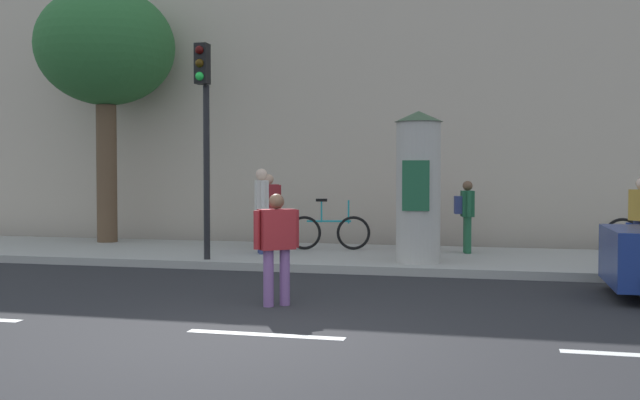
{
  "coord_description": "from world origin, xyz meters",
  "views": [
    {
      "loc": [
        2.52,
        -7.71,
        1.78
      ],
      "look_at": [
        0.13,
        2.0,
        1.42
      ],
      "focal_mm": 41.52,
      "sensor_mm": 36.0,
      "label": 1
    }
  ],
  "objects_px": {
    "traffic_light": "(204,114)",
    "pedestrian_near_pole": "(277,240)",
    "pedestrian_with_backpack": "(268,204)",
    "poster_column": "(418,186)",
    "pedestrian_tallest": "(262,204)",
    "pedestrian_in_light_jacket": "(408,205)",
    "street_tree": "(105,50)",
    "bicycle_leaning": "(329,231)",
    "pedestrian_in_dark_shirt": "(466,211)"
  },
  "relations": [
    {
      "from": "traffic_light",
      "to": "pedestrian_near_pole",
      "type": "xyz_separation_m",
      "value": [
        2.5,
        -3.49,
        -2.0
      ]
    },
    {
      "from": "pedestrian_with_backpack",
      "to": "poster_column",
      "type": "bearing_deg",
      "value": -28.33
    },
    {
      "from": "pedestrian_tallest",
      "to": "pedestrian_in_light_jacket",
      "type": "height_order",
      "value": "pedestrian_tallest"
    },
    {
      "from": "street_tree",
      "to": "traffic_light",
      "type": "bearing_deg",
      "value": -38.0
    },
    {
      "from": "traffic_light",
      "to": "bicycle_leaning",
      "type": "bearing_deg",
      "value": 52.39
    },
    {
      "from": "poster_column",
      "to": "pedestrian_near_pole",
      "type": "relative_size",
      "value": 1.83
    },
    {
      "from": "street_tree",
      "to": "bicycle_leaning",
      "type": "bearing_deg",
      "value": -5.08
    },
    {
      "from": "pedestrian_in_dark_shirt",
      "to": "pedestrian_near_pole",
      "type": "bearing_deg",
      "value": -110.6
    },
    {
      "from": "traffic_light",
      "to": "pedestrian_in_light_jacket",
      "type": "relative_size",
      "value": 2.47
    },
    {
      "from": "pedestrian_tallest",
      "to": "pedestrian_near_pole",
      "type": "bearing_deg",
      "value": -69.41
    },
    {
      "from": "poster_column",
      "to": "street_tree",
      "type": "distance_m",
      "value": 8.57
    },
    {
      "from": "pedestrian_tallest",
      "to": "pedestrian_in_light_jacket",
      "type": "xyz_separation_m",
      "value": [
        2.8,
        1.44,
        -0.04
      ]
    },
    {
      "from": "pedestrian_tallest",
      "to": "pedestrian_in_dark_shirt",
      "type": "height_order",
      "value": "pedestrian_tallest"
    },
    {
      "from": "pedestrian_near_pole",
      "to": "pedestrian_tallest",
      "type": "height_order",
      "value": "pedestrian_tallest"
    },
    {
      "from": "traffic_light",
      "to": "street_tree",
      "type": "height_order",
      "value": "street_tree"
    },
    {
      "from": "pedestrian_near_pole",
      "to": "bicycle_leaning",
      "type": "relative_size",
      "value": 0.87
    },
    {
      "from": "traffic_light",
      "to": "poster_column",
      "type": "distance_m",
      "value": 4.2
    },
    {
      "from": "pedestrian_near_pole",
      "to": "pedestrian_with_backpack",
      "type": "distance_m",
      "value": 6.3
    },
    {
      "from": "pedestrian_near_pole",
      "to": "pedestrian_tallest",
      "type": "bearing_deg",
      "value": 110.59
    },
    {
      "from": "poster_column",
      "to": "bicycle_leaning",
      "type": "xyz_separation_m",
      "value": [
        -2.1,
        1.8,
        -1.01
      ]
    },
    {
      "from": "pedestrian_in_dark_shirt",
      "to": "bicycle_leaning",
      "type": "bearing_deg",
      "value": -179.4
    },
    {
      "from": "pedestrian_in_dark_shirt",
      "to": "street_tree",
      "type": "bearing_deg",
      "value": 176.86
    },
    {
      "from": "pedestrian_tallest",
      "to": "bicycle_leaning",
      "type": "distance_m",
      "value": 1.7
    },
    {
      "from": "pedestrian_in_dark_shirt",
      "to": "traffic_light",
      "type": "bearing_deg",
      "value": -152.83
    },
    {
      "from": "pedestrian_near_pole",
      "to": "pedestrian_in_light_jacket",
      "type": "height_order",
      "value": "pedestrian_in_light_jacket"
    },
    {
      "from": "street_tree",
      "to": "bicycle_leaning",
      "type": "distance_m",
      "value": 6.94
    },
    {
      "from": "pedestrian_tallest",
      "to": "bicycle_leaning",
      "type": "relative_size",
      "value": 0.99
    },
    {
      "from": "traffic_light",
      "to": "pedestrian_with_backpack",
      "type": "xyz_separation_m",
      "value": [
        0.46,
        2.47,
        -1.78
      ]
    },
    {
      "from": "pedestrian_tallest",
      "to": "pedestrian_with_backpack",
      "type": "bearing_deg",
      "value": 101.2
    },
    {
      "from": "pedestrian_in_dark_shirt",
      "to": "pedestrian_in_light_jacket",
      "type": "relative_size",
      "value": 0.9
    },
    {
      "from": "poster_column",
      "to": "bicycle_leaning",
      "type": "distance_m",
      "value": 2.94
    },
    {
      "from": "pedestrian_with_backpack",
      "to": "pedestrian_tallest",
      "type": "height_order",
      "value": "pedestrian_tallest"
    },
    {
      "from": "pedestrian_tallest",
      "to": "pedestrian_in_light_jacket",
      "type": "relative_size",
      "value": 1.06
    },
    {
      "from": "traffic_light",
      "to": "pedestrian_in_light_jacket",
      "type": "height_order",
      "value": "traffic_light"
    },
    {
      "from": "poster_column",
      "to": "pedestrian_near_pole",
      "type": "distance_m",
      "value": 4.39
    },
    {
      "from": "street_tree",
      "to": "pedestrian_near_pole",
      "type": "relative_size",
      "value": 3.98
    },
    {
      "from": "pedestrian_near_pole",
      "to": "pedestrian_with_backpack",
      "type": "height_order",
      "value": "pedestrian_with_backpack"
    },
    {
      "from": "pedestrian_with_backpack",
      "to": "pedestrian_in_dark_shirt",
      "type": "distance_m",
      "value": 4.26
    },
    {
      "from": "pedestrian_with_backpack",
      "to": "traffic_light",
      "type": "bearing_deg",
      "value": -100.6
    },
    {
      "from": "traffic_light",
      "to": "pedestrian_near_pole",
      "type": "height_order",
      "value": "traffic_light"
    },
    {
      "from": "pedestrian_near_pole",
      "to": "street_tree",
      "type": "bearing_deg",
      "value": 134.14
    },
    {
      "from": "street_tree",
      "to": "pedestrian_with_backpack",
      "type": "relative_size",
      "value": 3.72
    },
    {
      "from": "street_tree",
      "to": "pedestrian_with_backpack",
      "type": "xyz_separation_m",
      "value": [
        4.15,
        -0.41,
        -3.6
      ]
    },
    {
      "from": "street_tree",
      "to": "pedestrian_tallest",
      "type": "height_order",
      "value": "street_tree"
    },
    {
      "from": "poster_column",
      "to": "pedestrian_in_dark_shirt",
      "type": "bearing_deg",
      "value": 66.93
    },
    {
      "from": "pedestrian_in_light_jacket",
      "to": "bicycle_leaning",
      "type": "relative_size",
      "value": 0.94
    },
    {
      "from": "street_tree",
      "to": "poster_column",
      "type": "bearing_deg",
      "value": -16.69
    },
    {
      "from": "pedestrian_tallest",
      "to": "bicycle_leaning",
      "type": "xyz_separation_m",
      "value": [
        1.15,
        1.08,
        -0.62
      ]
    },
    {
      "from": "poster_column",
      "to": "pedestrian_near_pole",
      "type": "xyz_separation_m",
      "value": [
        -1.45,
        -4.09,
        -0.67
      ]
    },
    {
      "from": "pedestrian_with_backpack",
      "to": "bicycle_leaning",
      "type": "relative_size",
      "value": 0.92
    }
  ]
}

